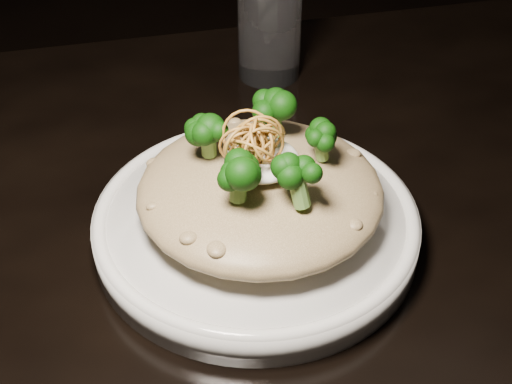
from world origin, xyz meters
TOP-DOWN VIEW (x-y plane):
  - table at (0.00, 0.00)m, footprint 1.10×0.80m
  - plate at (-0.10, -0.02)m, footprint 0.29×0.29m
  - risotto at (-0.09, -0.02)m, footprint 0.22×0.22m
  - broccoli at (-0.09, -0.03)m, footprint 0.13×0.13m
  - cheese at (-0.09, -0.02)m, footprint 0.06×0.06m
  - shallots at (-0.10, -0.02)m, footprint 0.06×0.06m
  - drinking_glass at (-0.01, 0.26)m, footprint 0.09×0.09m

SIDE VIEW (x-z plane):
  - table at x=0.00m, z-range 0.29..1.04m
  - plate at x=-0.10m, z-range 0.75..0.78m
  - risotto at x=-0.09m, z-range 0.78..0.83m
  - drinking_glass at x=-0.01m, z-range 0.75..0.88m
  - cheese at x=-0.09m, z-range 0.83..0.85m
  - broccoli at x=-0.09m, z-range 0.83..0.88m
  - shallots at x=-0.10m, z-range 0.85..0.89m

